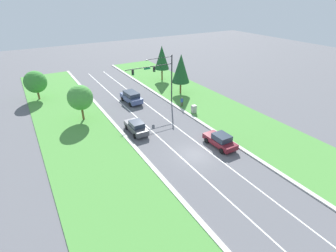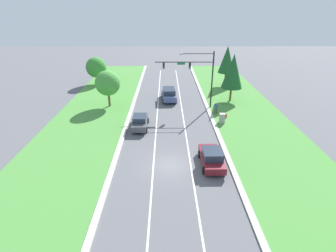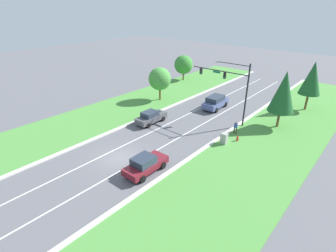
{
  "view_description": "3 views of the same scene",
  "coord_description": "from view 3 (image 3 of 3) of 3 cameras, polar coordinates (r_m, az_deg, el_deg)",
  "views": [
    {
      "loc": [
        -16.06,
        -21.01,
        17.51
      ],
      "look_at": [
        -0.58,
        5.5,
        1.53
      ],
      "focal_mm": 28.0,
      "sensor_mm": 36.0,
      "label": 1
    },
    {
      "loc": [
        -0.59,
        -21.31,
        14.01
      ],
      "look_at": [
        -0.34,
        6.77,
        1.03
      ],
      "focal_mm": 28.0,
      "sensor_mm": 36.0,
      "label": 2
    },
    {
      "loc": [
        19.17,
        -14.57,
        14.87
      ],
      "look_at": [
        0.21,
        7.46,
        1.14
      ],
      "focal_mm": 28.0,
      "sensor_mm": 36.0,
      "label": 3
    }
  ],
  "objects": [
    {
      "name": "lane_stripe_inner_right",
      "position": [
        27.11,
        -7.85,
        -8.24
      ],
      "size": [
        0.14,
        81.0,
        0.01
      ],
      "color": "white",
      "rests_on": "ground_plane"
    },
    {
      "name": "traffic_signal_mast",
      "position": [
        35.25,
        13.47,
        9.18
      ],
      "size": [
        8.33,
        0.41,
        8.25
      ],
      "color": "black",
      "rests_on": "ground_plane"
    },
    {
      "name": "grass_verge_right",
      "position": [
        22.37,
        8.68,
        -16.59
      ],
      "size": [
        10.0,
        90.0,
        0.08
      ],
      "color": "#4C8E3D",
      "rests_on": "ground_plane"
    },
    {
      "name": "burgundy_sedan",
      "position": [
        25.4,
        -4.96,
        -8.29
      ],
      "size": [
        2.17,
        4.67,
        1.73
      ],
      "rotation": [
        0.0,
        0.0,
        0.02
      ],
      "color": "maroon",
      "rests_on": "ground_plane"
    },
    {
      "name": "oak_near_left_tree",
      "position": [
        43.31,
        -1.81,
        10.2
      ],
      "size": [
        3.68,
        3.68,
        5.46
      ],
      "color": "brown",
      "rests_on": "ground_plane"
    },
    {
      "name": "curb_strip_right",
      "position": [
        24.77,
        -1.76,
        -11.39
      ],
      "size": [
        0.5,
        90.0,
        0.15
      ],
      "color": "beige",
      "rests_on": "ground_plane"
    },
    {
      "name": "oak_far_left_tree",
      "position": [
        55.68,
        3.4,
        13.2
      ],
      "size": [
        3.83,
        3.83,
        5.17
      ],
      "color": "brown",
      "rests_on": "ground_plane"
    },
    {
      "name": "graphite_sedan",
      "position": [
        35.52,
        -3.73,
        1.97
      ],
      "size": [
        1.97,
        4.65,
        1.69
      ],
      "rotation": [
        0.0,
        0.0,
        -0.0
      ],
      "color": "#4C4C51",
      "rests_on": "ground_plane"
    },
    {
      "name": "curb_strip_left",
      "position": [
        32.36,
        -16.74,
        -3.09
      ],
      "size": [
        0.5,
        90.0,
        0.15
      ],
      "color": "beige",
      "rests_on": "ground_plane"
    },
    {
      "name": "conifer_near_right_tree",
      "position": [
        35.79,
        23.86,
        6.81
      ],
      "size": [
        3.23,
        3.23,
        7.43
      ],
      "color": "brown",
      "rests_on": "ground_plane"
    },
    {
      "name": "lane_stripe_inner_left",
      "position": [
        29.54,
        -12.55,
        -5.6
      ],
      "size": [
        0.14,
        81.0,
        0.01
      ],
      "color": "white",
      "rests_on": "ground_plane"
    },
    {
      "name": "conifer_far_right_tree",
      "position": [
        43.94,
        28.88,
        9.1
      ],
      "size": [
        3.02,
        3.02,
        7.37
      ],
      "color": "brown",
      "rests_on": "ground_plane"
    },
    {
      "name": "grass_verge_left",
      "position": [
        36.55,
        -21.32,
        -0.49
      ],
      "size": [
        10.0,
        90.0,
        0.08
      ],
      "color": "#4C8E3D",
      "rests_on": "ground_plane"
    },
    {
      "name": "pedestrian",
      "position": [
        33.39,
        14.5,
        -0.24
      ],
      "size": [
        0.4,
        0.26,
        1.69
      ],
      "rotation": [
        0.0,
        0.0,
        3.26
      ],
      "color": "#42382D",
      "rests_on": "ground_plane"
    },
    {
      "name": "utility_cabinet",
      "position": [
        30.86,
        12.11,
        -2.73
      ],
      "size": [
        0.7,
        0.6,
        1.34
      ],
      "color": "#9E9E99",
      "rests_on": "ground_plane"
    },
    {
      "name": "slate_blue_suv",
      "position": [
        41.1,
        10.29,
        5.18
      ],
      "size": [
        2.49,
        5.13,
        1.96
      ],
      "rotation": [
        0.0,
        0.0,
        0.06
      ],
      "color": "#475684",
      "rests_on": "ground_plane"
    },
    {
      "name": "ground_plane",
      "position": [
        28.3,
        -10.31,
        -6.88
      ],
      "size": [
        160.0,
        160.0,
        0.0
      ],
      "primitive_type": "plane",
      "color": "#5B5B60"
    },
    {
      "name": "fire_hydrant",
      "position": [
        31.95,
        14.87,
        -2.68
      ],
      "size": [
        0.34,
        0.2,
        0.7
      ],
      "color": "red",
      "rests_on": "ground_plane"
    }
  ]
}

